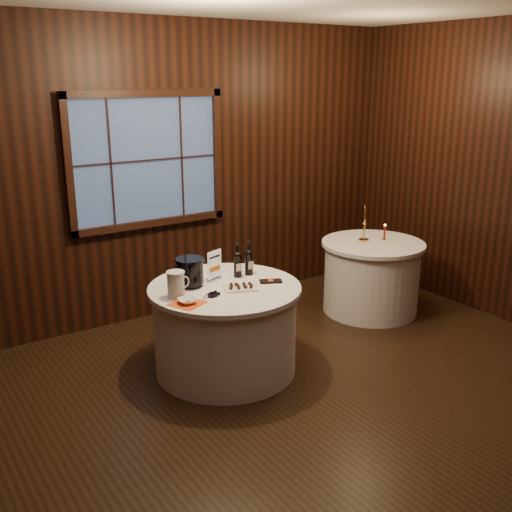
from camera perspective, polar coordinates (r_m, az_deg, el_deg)
ground at (r=4.59m, az=3.80°, el=-15.54°), size 6.00×6.00×0.00m
back_wall at (r=6.10m, az=-10.36°, el=8.01°), size 6.00×0.10×3.00m
main_table at (r=5.14m, az=-2.94°, el=-6.89°), size 1.28×1.28×0.77m
side_table at (r=6.52m, az=10.92°, el=-1.93°), size 1.08×1.08×0.77m
sign_stand at (r=5.12m, az=-4.02°, el=-1.31°), size 0.16×0.12×0.27m
port_bottle_left at (r=5.18m, az=-1.76°, el=-0.63°), size 0.07×0.08×0.30m
port_bottle_right at (r=5.23m, az=-0.68°, el=-0.42°), size 0.07×0.07×0.30m
ice_bucket at (r=4.98m, az=-6.30°, el=-1.49°), size 0.24×0.24×0.24m
chocolate_plate at (r=4.92m, az=-1.45°, el=-2.98°), size 0.32×0.28×0.04m
chocolate_box at (r=5.09m, az=1.41°, el=-2.41°), size 0.21×0.17×0.02m
grape_bunch at (r=4.77m, az=-4.03°, el=-3.64°), size 0.17×0.07×0.04m
glass_pitcher at (r=4.76m, az=-7.62°, el=-2.67°), size 0.20×0.15×0.21m
orange_napkin at (r=4.65m, az=-6.54°, el=-4.50°), size 0.30×0.30×0.00m
cracker_bowl at (r=4.64m, az=-6.55°, el=-4.27°), size 0.16×0.16×0.04m
brass_candlestick at (r=6.40m, az=10.28°, el=2.63°), size 0.11×0.11×0.39m
red_candle at (r=6.49m, az=12.14°, el=2.08°), size 0.05×0.05×0.18m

